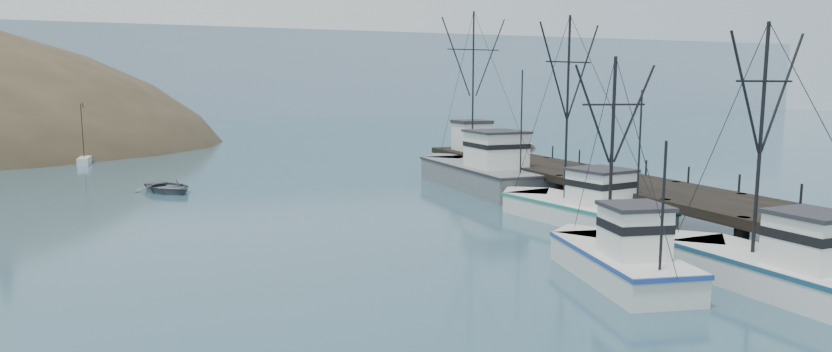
{
  "coord_description": "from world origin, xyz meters",
  "views": [
    {
      "loc": [
        -12.26,
        -20.66,
        7.72
      ],
      "look_at": [
        1.07,
        15.49,
        2.5
      ],
      "focal_mm": 28.0,
      "sensor_mm": 36.0,
      "label": 1
    }
  ],
  "objects_px": {
    "pier": "(592,178)",
    "trawler_near": "(773,269)",
    "motorboat": "(169,192)",
    "pickup_truck": "(509,145)",
    "trawler_far": "(578,208)",
    "pier_shed": "(472,135)",
    "work_vessel": "(481,172)",
    "trawler_mid": "(617,259)"
  },
  "relations": [
    {
      "from": "pickup_truck",
      "to": "pier",
      "type": "bearing_deg",
      "value": 171.11
    },
    {
      "from": "work_vessel",
      "to": "trawler_mid",
      "type": "bearing_deg",
      "value": -103.1
    },
    {
      "from": "trawler_near",
      "to": "trawler_far",
      "type": "height_order",
      "value": "trawler_far"
    },
    {
      "from": "trawler_mid",
      "to": "pickup_truck",
      "type": "bearing_deg",
      "value": 69.61
    },
    {
      "from": "trawler_far",
      "to": "pickup_truck",
      "type": "xyz_separation_m",
      "value": [
        5.97,
        19.47,
        1.89
      ]
    },
    {
      "from": "pier_shed",
      "to": "pickup_truck",
      "type": "xyz_separation_m",
      "value": [
        2.0,
        -3.63,
        -0.71
      ]
    },
    {
      "from": "trawler_near",
      "to": "pickup_truck",
      "type": "xyz_separation_m",
      "value": [
        6.32,
        33.02,
        1.89
      ]
    },
    {
      "from": "pier",
      "to": "work_vessel",
      "type": "height_order",
      "value": "work_vessel"
    },
    {
      "from": "trawler_near",
      "to": "pickup_truck",
      "type": "height_order",
      "value": "trawler_near"
    },
    {
      "from": "pickup_truck",
      "to": "motorboat",
      "type": "height_order",
      "value": "pickup_truck"
    },
    {
      "from": "pickup_truck",
      "to": "motorboat",
      "type": "relative_size",
      "value": 0.99
    },
    {
      "from": "work_vessel",
      "to": "pickup_truck",
      "type": "xyz_separation_m",
      "value": [
        5.41,
        5.51,
        1.48
      ]
    },
    {
      "from": "trawler_mid",
      "to": "pier_shed",
      "type": "height_order",
      "value": "trawler_mid"
    },
    {
      "from": "pier",
      "to": "pickup_truck",
      "type": "relative_size",
      "value": 8.63
    },
    {
      "from": "trawler_mid",
      "to": "motorboat",
      "type": "height_order",
      "value": "trawler_mid"
    },
    {
      "from": "motorboat",
      "to": "work_vessel",
      "type": "bearing_deg",
      "value": -41.48
    },
    {
      "from": "trawler_near",
      "to": "trawler_mid",
      "type": "distance_m",
      "value": 5.77
    },
    {
      "from": "trawler_near",
      "to": "pier_shed",
      "type": "xyz_separation_m",
      "value": [
        4.32,
        36.65,
        2.6
      ]
    },
    {
      "from": "trawler_mid",
      "to": "pier_shed",
      "type": "distance_m",
      "value": 34.63
    },
    {
      "from": "trawler_far",
      "to": "work_vessel",
      "type": "xyz_separation_m",
      "value": [
        0.56,
        13.96,
        0.41
      ]
    },
    {
      "from": "pier",
      "to": "pickup_truck",
      "type": "xyz_separation_m",
      "value": [
        1.41,
        14.37,
        1.02
      ]
    },
    {
      "from": "pickup_truck",
      "to": "trawler_far",
      "type": "bearing_deg",
      "value": 159.68
    },
    {
      "from": "pier",
      "to": "trawler_near",
      "type": "relative_size",
      "value": 4.15
    },
    {
      "from": "trawler_far",
      "to": "pickup_truck",
      "type": "height_order",
      "value": "trawler_far"
    },
    {
      "from": "trawler_near",
      "to": "pickup_truck",
      "type": "bearing_deg",
      "value": 79.16
    },
    {
      "from": "pier",
      "to": "trawler_far",
      "type": "height_order",
      "value": "trawler_far"
    },
    {
      "from": "pier",
      "to": "pier_shed",
      "type": "height_order",
      "value": "pier_shed"
    },
    {
      "from": "trawler_near",
      "to": "trawler_far",
      "type": "relative_size",
      "value": 0.87
    },
    {
      "from": "pier",
      "to": "motorboat",
      "type": "relative_size",
      "value": 8.5
    },
    {
      "from": "trawler_far",
      "to": "work_vessel",
      "type": "relative_size",
      "value": 0.72
    },
    {
      "from": "trawler_mid",
      "to": "motorboat",
      "type": "relative_size",
      "value": 1.81
    },
    {
      "from": "trawler_far",
      "to": "motorboat",
      "type": "xyz_separation_m",
      "value": [
        -22.53,
        19.84,
        -0.82
      ]
    },
    {
      "from": "work_vessel",
      "to": "pier_shed",
      "type": "bearing_deg",
      "value": 69.54
    },
    {
      "from": "pier",
      "to": "motorboat",
      "type": "distance_m",
      "value": 30.89
    },
    {
      "from": "pier",
      "to": "trawler_near",
      "type": "bearing_deg",
      "value": -104.76
    },
    {
      "from": "pier_shed",
      "to": "trawler_near",
      "type": "bearing_deg",
      "value": -96.73
    },
    {
      "from": "pier",
      "to": "motorboat",
      "type": "height_order",
      "value": "pier"
    },
    {
      "from": "pier",
      "to": "trawler_near",
      "type": "height_order",
      "value": "trawler_near"
    },
    {
      "from": "trawler_near",
      "to": "work_vessel",
      "type": "height_order",
      "value": "work_vessel"
    },
    {
      "from": "motorboat",
      "to": "pier_shed",
      "type": "bearing_deg",
      "value": -20.2
    },
    {
      "from": "pier",
      "to": "work_vessel",
      "type": "bearing_deg",
      "value": 114.26
    },
    {
      "from": "work_vessel",
      "to": "motorboat",
      "type": "xyz_separation_m",
      "value": [
        -23.09,
        5.88,
        -1.23
      ]
    }
  ]
}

